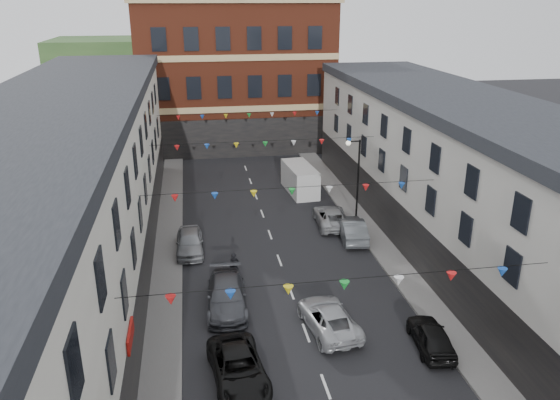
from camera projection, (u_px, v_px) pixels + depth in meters
ground at (306, 333)px, 26.76m from camera, size 160.00×160.00×0.00m
pavement_left at (164, 322)px, 27.52m from camera, size 1.80×64.00×0.15m
pavement_right at (422, 299)px, 29.64m from camera, size 1.80×64.00×0.15m
terrace_left at (42, 242)px, 24.01m from camera, size 8.40×56.00×10.70m
terrace_right at (529, 219)px, 27.81m from camera, size 8.40×56.00×9.70m
civic_building at (234, 70)px, 59.03m from camera, size 20.60×13.30×18.50m
clock_tower at (158, 4)px, 52.78m from camera, size 5.60×5.60×30.00m
distant_hill at (194, 72)px, 81.75m from camera, size 40.00×14.00×10.00m
street_lamp at (355, 168)px, 39.36m from camera, size 1.10×0.36×6.00m
car_left_c at (238, 368)px, 23.20m from camera, size 2.66×4.94×1.32m
car_left_d at (227, 295)px, 28.71m from camera, size 2.31×5.17×1.47m
car_left_e at (190, 242)px, 35.01m from camera, size 1.73×4.27×1.45m
car_right_d at (431, 336)px, 25.41m from camera, size 1.89×3.89×1.28m
car_right_e at (352, 229)px, 36.99m from camera, size 2.01×4.58×1.46m
car_right_f at (331, 217)px, 39.24m from camera, size 2.46×4.85×1.31m
moving_car at (329, 318)px, 26.87m from camera, size 2.72×4.90×1.30m
white_van at (300, 179)px, 45.84m from camera, size 2.41×5.32×2.29m
pedestrian at (234, 266)px, 31.72m from camera, size 0.60×0.41×1.59m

